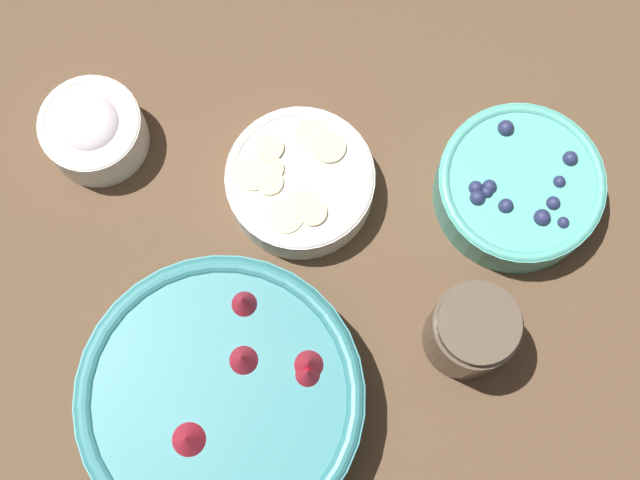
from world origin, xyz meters
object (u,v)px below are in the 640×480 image
Objects in this scene: jar_chocolate at (470,332)px; bowl_bananas at (300,182)px; bowl_strawberries at (223,399)px; bowl_cream at (93,129)px; bowl_blueberries at (519,187)px.

bowl_bananas is at bearing -25.42° from jar_chocolate.
bowl_strawberries is at bearing 90.40° from bowl_bananas.
jar_chocolate reaches higher than bowl_cream.
bowl_cream is 0.41m from jar_chocolate.
bowl_blueberries reaches higher than bowl_bananas.
bowl_bananas is at bearing -89.60° from bowl_strawberries.
bowl_strawberries is 2.72× the size of jar_chocolate.
bowl_strawberries reaches higher than bowl_bananas.
jar_chocolate is at bearing 87.20° from bowl_blueberries.
bowl_blueberries is at bearing -163.45° from bowl_bananas.
bowl_strawberries is 0.29m from bowl_cream.
bowl_blueberries is 0.15m from jar_chocolate.
bowl_strawberries reaches higher than bowl_blueberries.
bowl_bananas is at bearing -176.15° from bowl_cream.
bowl_strawberries is at bearing 54.36° from bowl_blueberries.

